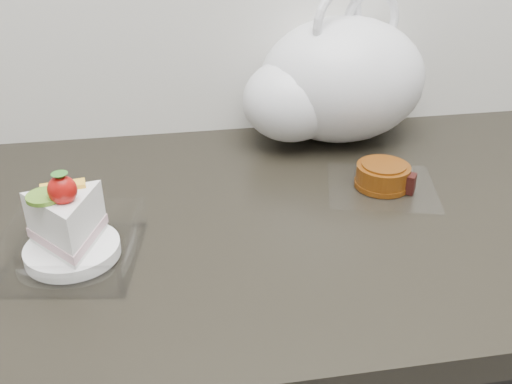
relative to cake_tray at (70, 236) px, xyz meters
name	(u,v)px	position (x,y,z in m)	size (l,w,h in m)	color
cake_tray	(70,236)	(0.00, 0.00, 0.00)	(0.18, 0.18, 0.13)	white
mooncake_wrap	(383,178)	(0.46, 0.12, -0.02)	(0.20, 0.19, 0.04)	white
plastic_bag	(333,83)	(0.42, 0.31, 0.07)	(0.39, 0.33, 0.27)	white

